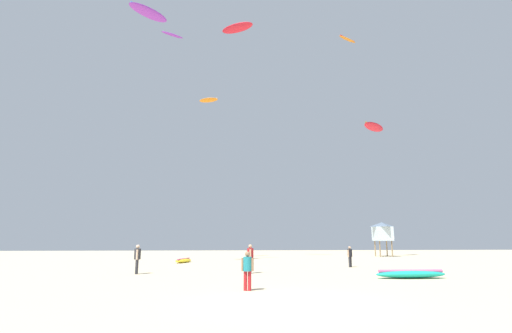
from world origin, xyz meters
The scene contains 14 objects.
ground_plane centered at (0.00, 0.00, 0.00)m, with size 120.00×120.00×0.00m, color beige.
person_foreground centered at (-1.36, 3.05, 0.92)m, with size 0.50×0.36×1.58m.
person_midground centered at (-7.69, 11.13, 1.02)m, with size 0.40×0.58×1.75m.
person_left centered at (7.14, 15.69, 0.91)m, with size 0.42×0.36×1.56m.
person_right centered at (-0.74, 11.11, 1.03)m, with size 0.40×0.58×1.77m.
kite_grounded_near centered at (-6.12, 22.57, 0.18)m, with size 1.68×3.33×0.42m.
kite_grounded_mid centered at (7.75, 7.35, 0.22)m, with size 3.86×1.16×0.50m.
lifeguard_tower centered at (16.95, 32.76, 3.05)m, with size 2.30×2.30×4.15m.
kite_aloft_0 centered at (15.92, 30.91, 15.87)m, with size 4.04×3.67×1.01m.
kite_aloft_1 centered at (-4.34, 24.88, 16.51)m, with size 2.17×1.32×0.47m.
kite_aloft_2 centered at (-9.73, 19.02, 22.64)m, with size 3.65×3.51×0.77m.
kite_aloft_3 centered at (-1.31, 28.70, 27.31)m, with size 4.18×3.07×0.99m.
kite_aloft_4 centered at (11.51, 26.36, 25.03)m, with size 2.69×2.06×0.59m.
kite_aloft_5 centered at (-8.58, 25.84, 24.39)m, with size 2.56×1.95×0.46m.
Camera 1 is at (-2.25, -13.12, 2.08)m, focal length 26.49 mm.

